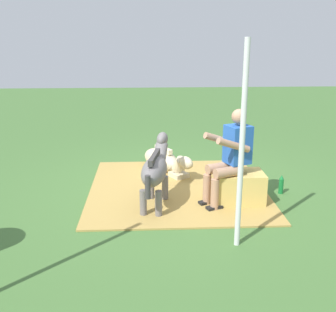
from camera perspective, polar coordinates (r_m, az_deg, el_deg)
The scene contains 8 objects.
ground_plane at distance 6.25m, azimuth 1.73°, elevation -4.63°, with size 24.00×24.00×0.00m, color #426B33.
hay_patch at distance 6.24m, azimuth 1.27°, elevation -4.54°, with size 2.62×2.67×0.02m, color #AD8C47.
hay_bale at distance 5.77m, azimuth 9.88°, elevation -4.36°, with size 0.66×0.47×0.45m, color tan.
person_seated at distance 5.54m, azimuth 8.68°, elevation 0.29°, with size 0.72×0.57×1.33m.
pony_standing at distance 5.49m, azimuth -1.75°, elevation -1.78°, with size 0.48×1.34×0.89m.
pony_lying at distance 6.98m, azimuth -0.55°, elevation -0.62°, with size 0.91×1.29×0.42m.
soda_bottle at distance 6.26m, azimuth 15.50°, elevation -3.85°, with size 0.07×0.07×0.29m.
tent_pole_left at distance 4.34m, azimuth 10.25°, elevation 1.03°, with size 0.06×0.06×2.25m, color silver.
Camera 1 is at (0.48, 5.79, 2.29)m, focal length 43.69 mm.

